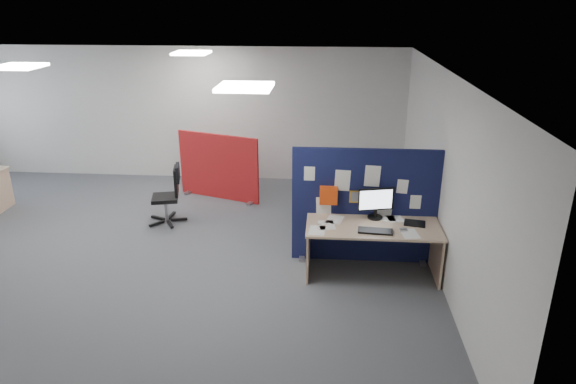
# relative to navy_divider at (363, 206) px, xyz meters

# --- Properties ---
(floor) EXTENTS (9.00, 9.00, 0.00)m
(floor) POSITION_rel_navy_divider_xyz_m (-3.46, -0.05, -0.84)
(floor) COLOR #505257
(floor) RESTS_ON ground
(ceiling) EXTENTS (9.00, 7.00, 0.02)m
(ceiling) POSITION_rel_navy_divider_xyz_m (-3.46, -0.05, 1.86)
(ceiling) COLOR white
(ceiling) RESTS_ON wall_back
(wall_back) EXTENTS (9.00, 0.02, 2.70)m
(wall_back) POSITION_rel_navy_divider_xyz_m (-3.46, 3.45, 0.51)
(wall_back) COLOR silver
(wall_back) RESTS_ON floor
(wall_right) EXTENTS (0.02, 7.00, 2.70)m
(wall_right) POSITION_rel_navy_divider_xyz_m (1.04, -0.05, 0.51)
(wall_right) COLOR silver
(wall_right) RESTS_ON floor
(ceiling_lights) EXTENTS (4.10, 4.10, 0.04)m
(ceiling_lights) POSITION_rel_navy_divider_xyz_m (-3.13, 0.61, 1.83)
(ceiling_lights) COLOR white
(ceiling_lights) RESTS_ON ceiling
(navy_divider) EXTENTS (2.05, 0.30, 1.69)m
(navy_divider) POSITION_rel_navy_divider_xyz_m (0.00, 0.00, 0.00)
(navy_divider) COLOR #0F0E35
(navy_divider) RESTS_ON floor
(main_desk) EXTENTS (1.80, 0.80, 0.73)m
(main_desk) POSITION_rel_navy_divider_xyz_m (0.12, -0.35, -0.28)
(main_desk) COLOR tan
(main_desk) RESTS_ON floor
(monitor_main) EXTENTS (0.49, 0.21, 0.44)m
(monitor_main) POSITION_rel_navy_divider_xyz_m (0.16, -0.13, 0.13)
(monitor_main) COLOR black
(monitor_main) RESTS_ON main_desk
(keyboard) EXTENTS (0.46, 0.22, 0.02)m
(keyboard) POSITION_rel_navy_divider_xyz_m (0.12, -0.59, -0.10)
(keyboard) COLOR black
(keyboard) RESTS_ON main_desk
(mouse) EXTENTS (0.11, 0.07, 0.03)m
(mouse) POSITION_rel_navy_divider_xyz_m (0.49, -0.52, -0.10)
(mouse) COLOR #99989D
(mouse) RESTS_ON main_desk
(paper_tray) EXTENTS (0.32, 0.27, 0.01)m
(paper_tray) POSITION_rel_navy_divider_xyz_m (0.68, -0.29, -0.11)
(paper_tray) COLOR black
(paper_tray) RESTS_ON main_desk
(red_divider) EXTENTS (1.59, 0.60, 1.25)m
(red_divider) POSITION_rel_navy_divider_xyz_m (-2.55, 2.27, -0.23)
(red_divider) COLOR #A71A15
(red_divider) RESTS_ON floor
(office_chair) EXTENTS (0.66, 0.64, 0.99)m
(office_chair) POSITION_rel_navy_divider_xyz_m (-3.12, 1.11, -0.28)
(office_chair) COLOR black
(office_chair) RESTS_ON floor
(desk_papers) EXTENTS (1.44, 0.85, 0.00)m
(desk_papers) POSITION_rel_navy_divider_xyz_m (-0.04, -0.34, -0.11)
(desk_papers) COLOR white
(desk_papers) RESTS_ON main_desk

